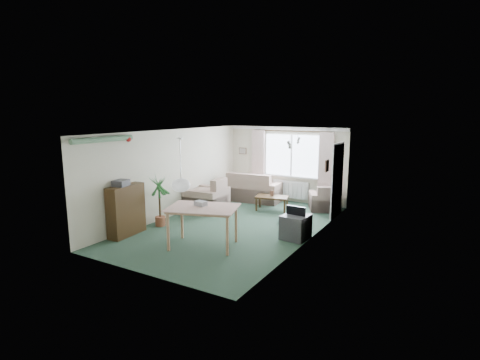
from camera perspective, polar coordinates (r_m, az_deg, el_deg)
The scene contains 25 objects.
ground at distance 9.59m, azimuth -0.91°, elevation -7.05°, with size 6.50×6.50×0.00m, color #2A4635.
window at distance 12.03m, azimuth 7.89°, elevation 3.74°, with size 1.80×0.03×1.30m, color white.
curtain_rod at distance 11.90m, azimuth 7.84°, elevation 7.38°, with size 2.60×0.03×0.03m, color black.
curtain_left at distance 12.45m, azimuth 2.79°, elevation 2.98°, with size 0.45×0.08×2.00m, color beige.
curtain_right at distance 11.58m, azimuth 12.94°, elevation 2.16°, with size 0.45×0.08×2.00m, color beige.
radiator at distance 12.17m, azimuth 7.69°, elevation -1.43°, with size 1.20×0.10×0.55m, color white.
doorway at distance 10.57m, azimuth 14.64°, elevation -0.17°, with size 0.03×0.95×2.00m, color black.
pendant_lamp at distance 7.29m, azimuth -8.97°, elevation -0.79°, with size 0.36×0.36×0.36m, color white.
tinsel_garland at distance 8.68m, azimuth -20.11°, elevation 5.82°, with size 1.60×1.60×0.12m, color #196626.
bauble_cluster_a at distance 9.41m, azimuth 8.77°, elevation 6.27°, with size 0.20×0.20×0.20m, color silver.
bauble_cluster_b at distance 8.18m, azimuth 7.62°, elevation 5.70°, with size 0.20×0.20×0.20m, color silver.
wall_picture_back at distance 12.82m, azimuth 0.42°, elevation 4.46°, with size 0.28×0.03×0.22m, color brown.
wall_picture_right at distance 9.53m, azimuth 13.13°, elevation 2.13°, with size 0.03×0.24×0.30m, color brown.
sofa at distance 12.24m, azimuth 2.01°, elevation -0.96°, with size 1.86×0.99×0.93m, color #C1B192.
armchair_corner at distance 11.33m, azimuth 12.74°, elevation -2.61°, with size 0.84×0.80×0.75m, color beige.
armchair_left at distance 11.02m, azimuth -5.10°, elevation -2.18°, with size 1.09×1.03×0.97m, color beige.
coffee_table at distance 11.09m, azimuth 4.89°, elevation -3.55°, with size 0.93×0.52×0.42m, color black.
photo_frame at distance 11.10m, azimuth 4.89°, elevation -2.00°, with size 0.12×0.02×0.16m, color brown.
bookshelf at distance 9.18m, azimuth -16.96°, elevation -4.44°, with size 0.33×0.98×1.20m, color black.
hifi_box at distance 8.98m, azimuth -17.69°, elevation -0.44°, with size 0.28×0.35×0.14m, color #38373D.
houseplant at distance 9.68m, azimuth -12.16°, elevation -3.14°, with size 0.56×0.56×1.30m, color #1F4E1B.
dining_table at distance 8.13m, azimuth -5.64°, elevation -7.19°, with size 1.37×0.91×0.86m, color #987A52.
gift_box at distance 8.13m, azimuth -6.01°, elevation -3.63°, with size 0.25×0.18×0.12m, color #B0B1BB.
tv_cube at distance 8.72m, azimuth 8.47°, elevation -7.07°, with size 0.56×0.61×0.56m, color #3B3C41.
pet_bed at distance 9.96m, azimuth 7.72°, elevation -6.10°, with size 0.63×0.63×0.13m, color #1F4C91.
Camera 1 is at (4.74, -7.83, 2.88)m, focal length 28.00 mm.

